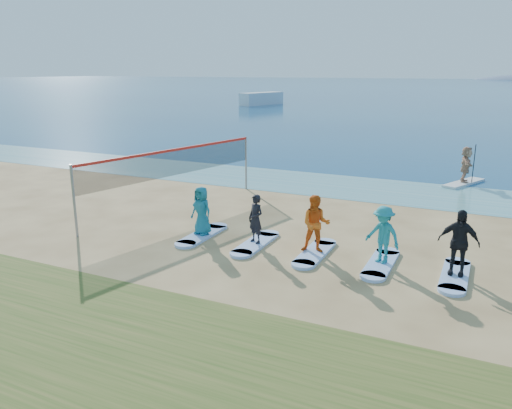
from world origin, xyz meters
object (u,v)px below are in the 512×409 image
at_px(student_2, 316,224).
at_px(student_4, 459,242).
at_px(boat_offshore_a, 262,105).
at_px(surfboard_0, 202,235).
at_px(surfboard_1, 256,244).
at_px(student_3, 383,235).
at_px(student_0, 202,211).
at_px(surfboard_3, 381,264).
at_px(paddleboarder, 466,164).
at_px(surfboard_4, 455,275).
at_px(volleyball_net, 174,163).
at_px(surfboard_2, 315,253).
at_px(student_1, 256,219).
at_px(paddleboard, 464,183).

relative_size(student_2, student_4, 0.97).
relative_size(boat_offshore_a, surfboard_0, 3.82).
relative_size(surfboard_1, student_3, 1.30).
bearing_deg(student_3, surfboard_1, -157.39).
height_order(student_0, surfboard_1, student_0).
relative_size(boat_offshore_a, student_2, 4.71).
bearing_deg(student_3, student_2, -157.39).
bearing_deg(surfboard_3, paddleboarder, 83.10).
xyz_separation_m(paddleboarder, surfboard_4, (0.52, -12.44, -0.95)).
relative_size(volleyball_net, student_4, 4.82).
height_order(surfboard_2, student_3, student_3).
distance_m(student_0, surfboard_1, 2.20).
height_order(surfboard_0, surfboard_3, same).
height_order(student_0, student_2, student_2).
height_order(surfboard_0, surfboard_1, same).
relative_size(surfboard_1, student_2, 1.23).
xyz_separation_m(surfboard_0, student_2, (4.04, 0.00, 0.94)).
distance_m(student_0, surfboard_3, 6.12).
distance_m(boat_offshore_a, student_1, 65.89).
xyz_separation_m(student_1, student_2, (2.02, 0.00, 0.10)).
bearing_deg(volleyball_net, surfboard_4, -13.05).
distance_m(paddleboard, boat_offshore_a, 57.79).
relative_size(volleyball_net, surfboard_3, 4.02).
height_order(paddleboard, surfboard_1, paddleboard).
relative_size(paddleboard, student_0, 1.82).
relative_size(student_2, student_3, 1.06).
distance_m(student_0, surfboard_2, 4.13).
relative_size(paddleboarder, student_2, 0.98).
bearing_deg(surfboard_3, student_3, 0.00).
bearing_deg(student_3, surfboard_2, -157.39).
distance_m(surfboard_2, student_4, 4.15).
relative_size(volleyball_net, student_1, 5.59).
bearing_deg(student_2, student_0, 164.60).
distance_m(surfboard_0, surfboard_1, 2.02).
distance_m(volleyball_net, surfboard_0, 4.19).
relative_size(student_1, surfboard_3, 0.72).
relative_size(surfboard_0, student_4, 1.20).
bearing_deg(paddleboarder, student_1, 149.75).
bearing_deg(volleyball_net, student_0, -42.07).
bearing_deg(surfboard_4, student_4, 0.00).
bearing_deg(surfboard_0, surfboard_2, 0.00).
relative_size(volleyball_net, student_0, 5.37).
bearing_deg(student_2, surfboard_0, 164.60).
xyz_separation_m(boat_offshore_a, student_2, (29.42, -59.92, 0.98)).
height_order(student_1, student_2, student_2).
height_order(paddleboard, student_3, student_3).
xyz_separation_m(boat_offshore_a, student_3, (31.44, -59.92, 0.93)).
bearing_deg(student_2, surfboard_1, 164.60).
xyz_separation_m(paddleboard, surfboard_4, (0.52, -12.44, -0.01)).
distance_m(surfboard_2, surfboard_4, 4.04).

